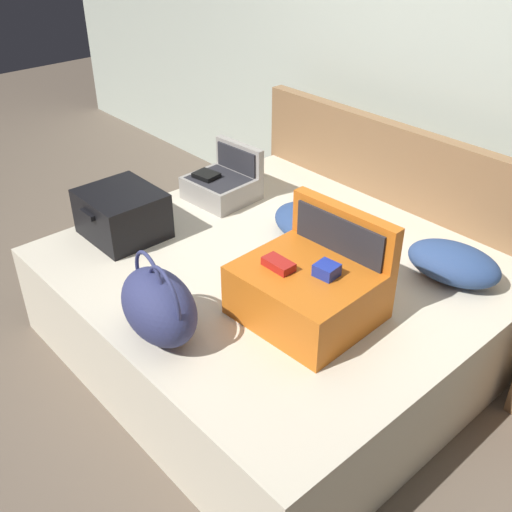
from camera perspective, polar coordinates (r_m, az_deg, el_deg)
name	(u,v)px	position (r m, az deg, el deg)	size (l,w,h in m)	color
ground_plane	(216,377)	(3.03, -3.79, -11.39)	(12.00, 12.00, 0.00)	#6B5B4C
back_wall	(450,51)	(3.54, 17.88, 17.93)	(8.00, 0.10, 2.60)	#B7C1B2
bed	(276,304)	(3.07, 1.90, -4.60)	(1.98, 1.82, 0.50)	beige
headboard	(396,207)	(3.58, 13.11, 4.57)	(2.02, 0.08, 0.95)	olive
hard_case_large	(309,286)	(2.52, 5.06, -2.87)	(0.55, 0.52, 0.43)	#D16619
hard_case_medium	(123,213)	(3.18, -12.47, 3.95)	(0.40, 0.39, 0.24)	black
hard_case_small	(223,184)	(3.50, -3.18, 6.84)	(0.38, 0.36, 0.30)	gray
duffel_bag	(159,305)	(2.43, -9.19, -4.61)	(0.46, 0.33, 0.35)	navy
pillow_near_headboard	(453,263)	(2.92, 18.17, -0.64)	(0.44, 0.28, 0.17)	navy
pillow_center_head	(310,224)	(3.12, 5.17, 3.07)	(0.45, 0.31, 0.15)	navy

